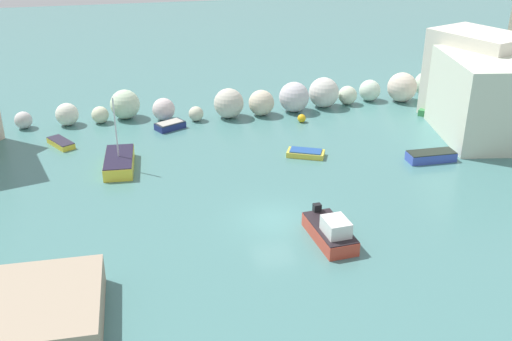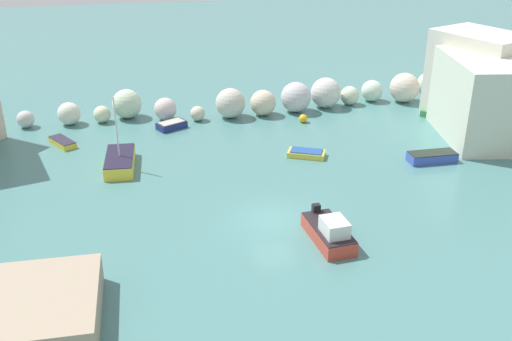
{
  "view_description": "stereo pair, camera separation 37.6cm",
  "coord_description": "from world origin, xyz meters",
  "px_view_note": "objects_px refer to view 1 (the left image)",
  "views": [
    {
      "loc": [
        -7.62,
        -29.41,
        17.29
      ],
      "look_at": [
        0.0,
        4.84,
        1.0
      ],
      "focal_mm": 41.72,
      "sensor_mm": 36.0,
      "label": 1
    },
    {
      "loc": [
        -7.25,
        -29.49,
        17.29
      ],
      "look_at": [
        0.0,
        4.84,
        1.0
      ],
      "focal_mm": 41.72,
      "sensor_mm": 36.0,
      "label": 2
    }
  ],
  "objects_px": {
    "channel_buoy": "(302,118)",
    "moored_boat_5": "(119,162)",
    "moored_boat_1": "(434,114)",
    "moored_boat_3": "(170,125)",
    "moored_boat_6": "(331,232)",
    "moored_boat_0": "(61,143)",
    "moored_boat_2": "(306,153)",
    "moored_boat_4": "(431,156)"
  },
  "relations": [
    {
      "from": "moored_boat_0",
      "to": "moored_boat_3",
      "type": "relative_size",
      "value": 1.06
    },
    {
      "from": "moored_boat_1",
      "to": "channel_buoy",
      "type": "bearing_deg",
      "value": 39.76
    },
    {
      "from": "moored_boat_5",
      "to": "moored_boat_0",
      "type": "bearing_deg",
      "value": 43.63
    },
    {
      "from": "channel_buoy",
      "to": "moored_boat_3",
      "type": "height_order",
      "value": "channel_buoy"
    },
    {
      "from": "moored_boat_2",
      "to": "moored_boat_5",
      "type": "height_order",
      "value": "moored_boat_5"
    },
    {
      "from": "moored_boat_5",
      "to": "moored_boat_6",
      "type": "bearing_deg",
      "value": -134.34
    },
    {
      "from": "moored_boat_1",
      "to": "moored_boat_3",
      "type": "bearing_deg",
      "value": 40.32
    },
    {
      "from": "moored_boat_4",
      "to": "moored_boat_3",
      "type": "bearing_deg",
      "value": 149.69
    },
    {
      "from": "channel_buoy",
      "to": "moored_boat_1",
      "type": "height_order",
      "value": "channel_buoy"
    },
    {
      "from": "channel_buoy",
      "to": "moored_boat_0",
      "type": "xyz_separation_m",
      "value": [
        -19.29,
        -1.02,
        -0.11
      ]
    },
    {
      "from": "channel_buoy",
      "to": "moored_boat_1",
      "type": "xyz_separation_m",
      "value": [
        11.49,
        -1.12,
        -0.08
      ]
    },
    {
      "from": "moored_boat_0",
      "to": "moored_boat_3",
      "type": "height_order",
      "value": "moored_boat_3"
    },
    {
      "from": "moored_boat_1",
      "to": "moored_boat_6",
      "type": "relative_size",
      "value": 0.62
    },
    {
      "from": "moored_boat_4",
      "to": "moored_boat_6",
      "type": "relative_size",
      "value": 0.83
    },
    {
      "from": "moored_boat_1",
      "to": "moored_boat_4",
      "type": "bearing_deg",
      "value": 106.34
    },
    {
      "from": "channel_buoy",
      "to": "moored_boat_2",
      "type": "bearing_deg",
      "value": -104.13
    },
    {
      "from": "moored_boat_0",
      "to": "moored_boat_4",
      "type": "relative_size",
      "value": 0.81
    },
    {
      "from": "moored_boat_0",
      "to": "moored_boat_1",
      "type": "bearing_deg",
      "value": -120.94
    },
    {
      "from": "channel_buoy",
      "to": "moored_boat_5",
      "type": "xyz_separation_m",
      "value": [
        -15.0,
        -6.11,
        0.12
      ]
    },
    {
      "from": "channel_buoy",
      "to": "moored_boat_4",
      "type": "relative_size",
      "value": 0.2
    },
    {
      "from": "channel_buoy",
      "to": "moored_boat_5",
      "type": "distance_m",
      "value": 16.2
    },
    {
      "from": "moored_boat_3",
      "to": "moored_boat_4",
      "type": "height_order",
      "value": "moored_boat_4"
    },
    {
      "from": "moored_boat_1",
      "to": "moored_boat_2",
      "type": "height_order",
      "value": "moored_boat_1"
    },
    {
      "from": "moored_boat_6",
      "to": "moored_boat_1",
      "type": "bearing_deg",
      "value": 133.91
    },
    {
      "from": "channel_buoy",
      "to": "moored_boat_0",
      "type": "bearing_deg",
      "value": -176.98
    },
    {
      "from": "moored_boat_2",
      "to": "channel_buoy",
      "type": "bearing_deg",
      "value": -78.99
    },
    {
      "from": "channel_buoy",
      "to": "moored_boat_3",
      "type": "xyz_separation_m",
      "value": [
        -10.88,
        0.84,
        -0.04
      ]
    },
    {
      "from": "moored_boat_1",
      "to": "moored_boat_4",
      "type": "height_order",
      "value": "moored_boat_4"
    },
    {
      "from": "moored_boat_0",
      "to": "moored_boat_5",
      "type": "distance_m",
      "value": 6.66
    },
    {
      "from": "moored_boat_6",
      "to": "moored_boat_2",
      "type": "bearing_deg",
      "value": 165.1
    },
    {
      "from": "moored_boat_4",
      "to": "moored_boat_0",
      "type": "bearing_deg",
      "value": 162.08
    },
    {
      "from": "channel_buoy",
      "to": "moored_boat_6",
      "type": "relative_size",
      "value": 0.17
    },
    {
      "from": "moored_boat_3",
      "to": "moored_boat_6",
      "type": "bearing_deg",
      "value": -97.21
    },
    {
      "from": "moored_boat_1",
      "to": "moored_boat_6",
      "type": "height_order",
      "value": "moored_boat_6"
    },
    {
      "from": "moored_boat_2",
      "to": "moored_boat_0",
      "type": "bearing_deg",
      "value": 6.55
    },
    {
      "from": "moored_boat_6",
      "to": "moored_boat_5",
      "type": "bearing_deg",
      "value": -142.56
    },
    {
      "from": "moored_boat_4",
      "to": "moored_boat_5",
      "type": "distance_m",
      "value": 22.06
    },
    {
      "from": "channel_buoy",
      "to": "moored_boat_5",
      "type": "relative_size",
      "value": 0.14
    },
    {
      "from": "moored_boat_6",
      "to": "moored_boat_3",
      "type": "bearing_deg",
      "value": -164.61
    },
    {
      "from": "moored_boat_4",
      "to": "moored_boat_2",
      "type": "bearing_deg",
      "value": 162.64
    },
    {
      "from": "moored_boat_0",
      "to": "moored_boat_3",
      "type": "distance_m",
      "value": 8.61
    },
    {
      "from": "moored_boat_3",
      "to": "moored_boat_4",
      "type": "relative_size",
      "value": 0.76
    }
  ]
}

